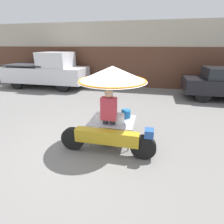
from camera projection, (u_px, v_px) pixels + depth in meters
The scene contains 5 objects.
ground_plane at pixel (92, 146), 4.65m from camera, with size 36.00×36.00×0.00m, color slate.
shopfront_building at pixel (132, 55), 11.48m from camera, with size 28.00×2.06×3.82m.
vendor_motorcycle_cart at pixel (112, 88), 4.28m from camera, with size 2.36×1.72×2.05m.
vendor_person at pixel (109, 116), 4.38m from camera, with size 0.38×0.22×1.53m.
pickup_truck at pixel (47, 71), 10.63m from camera, with size 5.07×1.84×2.12m.
Camera 1 is at (1.42, -3.78, 2.52)m, focal length 28.00 mm.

